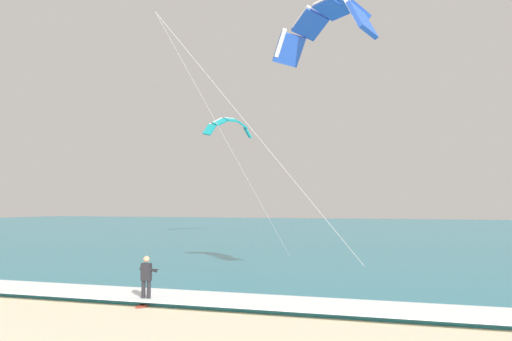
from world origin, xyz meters
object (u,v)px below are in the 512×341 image
Objects in this scene: surfboard at (146,305)px; kitesurfer at (146,278)px; kite_primary at (326,22)px; kite_distant at (230,125)px.

surfboard is 0.85× the size of kitesurfer.
kite_distant is at bearing 118.85° from kite_primary.
kitesurfer is (-0.00, 0.02, 0.91)m from surfboard.
kitesurfer is 45.65m from kite_distant.
kite_primary is 2.08× the size of kite_distant.
surfboard is 0.91m from kitesurfer.
surfboard is 13.31m from kite_primary.
kite_distant reaches higher than kite_primary.
kitesurfer is 0.33× the size of kite_distant.
kitesurfer is at bearing 95.37° from surfboard.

